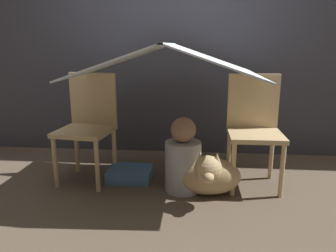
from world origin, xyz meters
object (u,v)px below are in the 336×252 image
at_px(chair_right, 254,125).
at_px(dog, 207,175).
at_px(person_front, 183,160).
at_px(chair_left, 88,122).

xyz_separation_m(chair_right, dog, (-0.38, -0.29, -0.32)).
bearing_deg(dog, person_front, 152.78).
height_order(person_front, dog, person_front).
xyz_separation_m(chair_left, dog, (1.00, -0.29, -0.32)).
distance_m(chair_left, chair_right, 1.38).
bearing_deg(dog, chair_right, 37.63).
height_order(chair_right, person_front, chair_right).
distance_m(chair_left, dog, 1.09).
xyz_separation_m(chair_left, chair_right, (1.38, 0.00, 0.00)).
xyz_separation_m(chair_right, person_front, (-0.56, -0.20, -0.24)).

